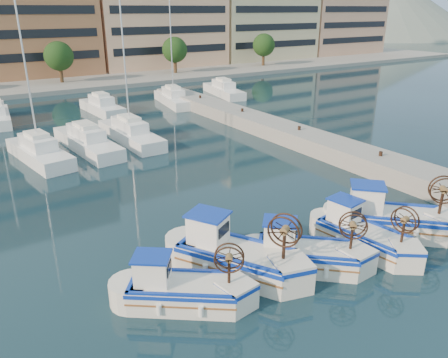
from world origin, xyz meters
TOP-DOWN VIEW (x-y plane):
  - ground at (0.00, 0.00)m, footprint 300.00×300.00m
  - quay at (13.00, 8.00)m, footprint 3.00×60.00m
  - waterfront at (9.23, 65.04)m, footprint 180.00×40.00m
  - hill_east at (140.00, 110.00)m, footprint 160.00×160.00m
  - yacht_marina at (-2.45, 27.97)m, footprint 41.90×22.98m
  - fishing_boat_a at (-4.87, 0.73)m, footprint 4.28×3.82m
  - fishing_boat_b at (-1.99, 1.46)m, footprint 4.22×5.22m
  - fishing_boat_c at (0.69, 0.11)m, footprint 4.35×4.18m
  - fishing_boat_d at (4.09, -0.10)m, footprint 2.38×4.48m
  - fishing_boat_e at (6.36, 0.13)m, footprint 4.90×4.89m

SIDE VIEW (x-z plane):
  - ground at x=0.00m, z-range 0.00..0.00m
  - hill_east at x=140.00m, z-range -25.00..25.00m
  - yacht_marina at x=-2.45m, z-range -5.22..6.28m
  - quay at x=13.00m, z-range 0.00..1.20m
  - fishing_boat_a at x=-4.87m, z-range -0.60..2.06m
  - fishing_boat_d at x=4.09m, z-range -0.61..2.12m
  - fishing_boat_c at x=0.69m, z-range -0.62..2.15m
  - fishing_boat_b at x=-1.99m, z-range -0.71..2.46m
  - fishing_boat_e at x=6.36m, z-range -0.71..2.46m
  - waterfront at x=9.23m, z-range -1.70..23.90m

